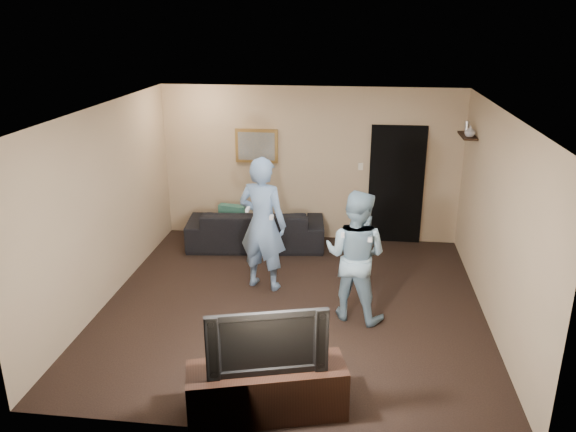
# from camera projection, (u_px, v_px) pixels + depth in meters

# --- Properties ---
(ground) EXTENTS (5.00, 5.00, 0.00)m
(ground) POSITION_uv_depth(u_px,v_px,m) (293.00, 304.00, 7.54)
(ground) COLOR black
(ground) RESTS_ON ground
(ceiling) EXTENTS (5.00, 5.00, 0.04)m
(ceiling) POSITION_uv_depth(u_px,v_px,m) (293.00, 110.00, 6.67)
(ceiling) COLOR silver
(ceiling) RESTS_ON wall_back
(wall_back) EXTENTS (5.00, 0.04, 2.60)m
(wall_back) POSITION_uv_depth(u_px,v_px,m) (310.00, 165.00, 9.44)
(wall_back) COLOR tan
(wall_back) RESTS_ON ground
(wall_front) EXTENTS (5.00, 0.04, 2.60)m
(wall_front) POSITION_uv_depth(u_px,v_px,m) (260.00, 309.00, 4.77)
(wall_front) COLOR tan
(wall_front) RESTS_ON ground
(wall_left) EXTENTS (0.04, 5.00, 2.60)m
(wall_left) POSITION_uv_depth(u_px,v_px,m) (105.00, 205.00, 7.39)
(wall_left) COLOR tan
(wall_left) RESTS_ON ground
(wall_right) EXTENTS (0.04, 5.00, 2.60)m
(wall_right) POSITION_uv_depth(u_px,v_px,m) (497.00, 221.00, 6.82)
(wall_right) COLOR tan
(wall_right) RESTS_ON ground
(sofa) EXTENTS (2.33, 1.11, 0.66)m
(sofa) POSITION_uv_depth(u_px,v_px,m) (256.00, 228.00, 9.36)
(sofa) COLOR black
(sofa) RESTS_ON ground
(throw_pillow) EXTENTS (0.47, 0.22, 0.45)m
(throw_pillow) POSITION_uv_depth(u_px,v_px,m) (233.00, 218.00, 9.35)
(throw_pillow) COLOR #194B41
(throw_pillow) RESTS_ON sofa
(painting_frame) EXTENTS (0.72, 0.05, 0.57)m
(painting_frame) POSITION_uv_depth(u_px,v_px,m) (257.00, 146.00, 9.42)
(painting_frame) COLOR olive
(painting_frame) RESTS_ON wall_back
(painting_canvas) EXTENTS (0.62, 0.01, 0.47)m
(painting_canvas) POSITION_uv_depth(u_px,v_px,m) (256.00, 146.00, 9.40)
(painting_canvas) COLOR slate
(painting_canvas) RESTS_ON painting_frame
(doorway) EXTENTS (0.90, 0.06, 2.00)m
(doorway) POSITION_uv_depth(u_px,v_px,m) (396.00, 185.00, 9.35)
(doorway) COLOR black
(doorway) RESTS_ON ground
(light_switch) EXTENTS (0.08, 0.02, 0.12)m
(light_switch) POSITION_uv_depth(u_px,v_px,m) (361.00, 166.00, 9.32)
(light_switch) COLOR silver
(light_switch) RESTS_ON wall_back
(wall_shelf) EXTENTS (0.20, 0.60, 0.03)m
(wall_shelf) POSITION_uv_depth(u_px,v_px,m) (468.00, 136.00, 8.28)
(wall_shelf) COLOR black
(wall_shelf) RESTS_ON wall_right
(shelf_vase) EXTENTS (0.19, 0.19, 0.16)m
(shelf_vase) POSITION_uv_depth(u_px,v_px,m) (470.00, 131.00, 8.11)
(shelf_vase) COLOR #B1B1B6
(shelf_vase) RESTS_ON wall_shelf
(shelf_figurine) EXTENTS (0.06, 0.06, 0.18)m
(shelf_figurine) POSITION_uv_depth(u_px,v_px,m) (467.00, 127.00, 8.36)
(shelf_figurine) COLOR #B4B5B9
(shelf_figurine) RESTS_ON wall_shelf
(tv_console) EXTENTS (1.58, 0.87, 0.54)m
(tv_console) POSITION_uv_depth(u_px,v_px,m) (267.00, 391.00, 5.39)
(tv_console) COLOR black
(tv_console) RESTS_ON ground
(television) EXTENTS (1.12, 0.44, 0.65)m
(television) POSITION_uv_depth(u_px,v_px,m) (266.00, 338.00, 5.19)
(television) COLOR black
(television) RESTS_ON tv_console
(wii_player_left) EXTENTS (0.79, 0.63, 1.90)m
(wii_player_left) POSITION_uv_depth(u_px,v_px,m) (263.00, 224.00, 7.74)
(wii_player_left) COLOR #6B8EBB
(wii_player_left) RESTS_ON ground
(wii_player_right) EXTENTS (0.99, 0.88, 1.69)m
(wii_player_right) POSITION_uv_depth(u_px,v_px,m) (355.00, 256.00, 6.97)
(wii_player_right) COLOR #84A9C0
(wii_player_right) RESTS_ON ground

